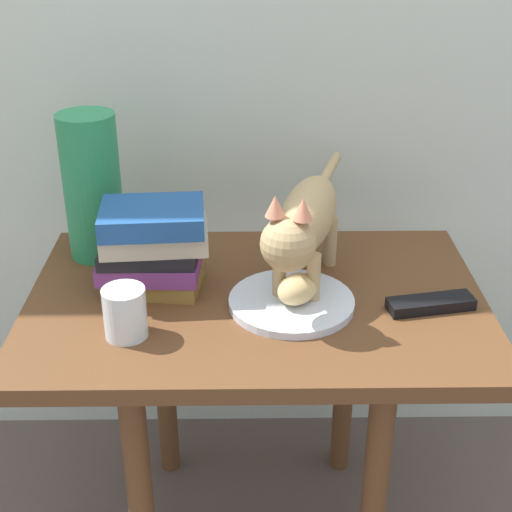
% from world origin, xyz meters
% --- Properties ---
extents(side_table, '(0.81, 0.53, 0.58)m').
position_xyz_m(side_table, '(0.00, 0.00, 0.49)').
color(side_table, brown).
rests_on(side_table, ground).
extents(plate, '(0.22, 0.22, 0.01)m').
position_xyz_m(plate, '(0.06, -0.03, 0.59)').
color(plate, silver).
rests_on(plate, side_table).
extents(bread_roll, '(0.10, 0.10, 0.05)m').
position_xyz_m(bread_roll, '(0.07, -0.04, 0.62)').
color(bread_roll, '#E0BC7A').
rests_on(bread_roll, plate).
extents(cat, '(0.18, 0.46, 0.23)m').
position_xyz_m(cat, '(0.08, 0.03, 0.71)').
color(cat, tan).
rests_on(cat, side_table).
extents(book_stack, '(0.20, 0.15, 0.16)m').
position_xyz_m(book_stack, '(-0.18, 0.03, 0.66)').
color(book_stack, olive).
rests_on(book_stack, side_table).
extents(green_vase, '(0.11, 0.11, 0.28)m').
position_xyz_m(green_vase, '(-0.31, 0.17, 0.72)').
color(green_vase, '#288C51').
rests_on(green_vase, side_table).
extents(candle_jar, '(0.07, 0.07, 0.08)m').
position_xyz_m(candle_jar, '(-0.21, -0.12, 0.62)').
color(candle_jar, silver).
rests_on(candle_jar, side_table).
extents(tv_remote, '(0.16, 0.07, 0.02)m').
position_xyz_m(tv_remote, '(0.30, -0.05, 0.59)').
color(tv_remote, black).
rests_on(tv_remote, side_table).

